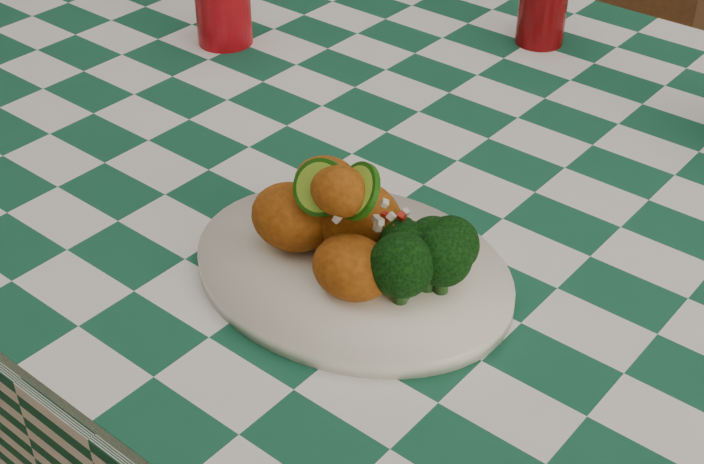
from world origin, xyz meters
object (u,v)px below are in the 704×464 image
Objects in this scene: dining_table at (439,404)px; plate at (352,271)px; fried_chicken_pile at (348,217)px; wooden_chair_left at (568,126)px.

dining_table is 5.14× the size of plate.
plate is 1.99× the size of fried_chicken_pile.
wooden_chair_left reaches higher than plate.
fried_chicken_pile is 0.20× the size of wooden_chair_left.
fried_chicken_pile is (-0.01, 0.00, 0.06)m from plate.
wooden_chair_left is (-0.27, 1.00, -0.38)m from plate.
fried_chicken_pile reaches higher than wooden_chair_left.
plate is (0.04, -0.24, 0.40)m from dining_table.
plate is 1.10m from wooden_chair_left.
dining_table is 10.20× the size of fried_chicken_pile.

